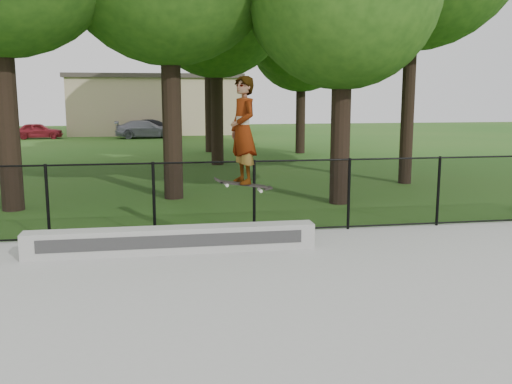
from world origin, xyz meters
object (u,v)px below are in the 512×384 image
Objects in this scene: car_c at (146,129)px; car_b at (154,128)px; skater_airborne at (243,132)px; grind_ledge at (173,240)px; car_a at (38,131)px.

car_b is at bearing -20.35° from car_c.
grind_ledge is at bearing 173.03° from skater_airborne.
car_c is (-1.02, 28.55, 0.29)m from grind_ledge.
skater_airborne reaches higher than car_c.
grind_ledge is 1.39× the size of car_c.
car_b is 30.51m from skater_airborne.
car_a reaches higher than grind_ledge.
car_a is 6.92m from car_c.
car_b is 0.87× the size of car_c.
grind_ledge is 1.69× the size of car_a.
skater_airborne is at bearing -6.97° from grind_ledge.
grind_ledge is 30.15m from car_a.
skater_airborne is (1.76, -30.41, 1.63)m from car_b.
car_b and car_c have the same top height.
car_a is (-7.92, 29.09, 0.23)m from grind_ledge.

